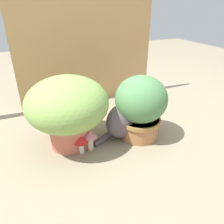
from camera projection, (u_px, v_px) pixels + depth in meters
ground_plane at (108, 137)px, 1.33m from camera, size 6.00×6.00×0.00m
cardboard_backdrop at (87, 45)px, 1.62m from camera, size 1.09×0.03×0.91m
grass_planter at (68, 107)px, 1.16m from camera, size 0.45×0.45×0.41m
leafy_planter at (141, 106)px, 1.25m from camera, size 0.30×0.30×0.39m
cat at (126, 117)px, 1.30m from camera, size 0.39×0.26×0.32m
mushroom_ornament_pink at (90, 137)px, 1.18m from camera, size 0.08×0.08×0.12m
mushroom_ornament_red at (81, 141)px, 1.15m from camera, size 0.08×0.08×0.11m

